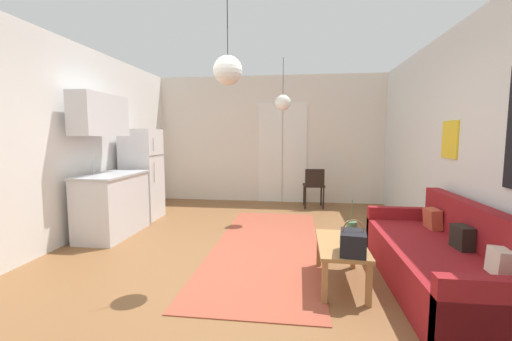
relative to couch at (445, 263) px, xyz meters
The scene contains 14 objects.
ground_plane 2.09m from the couch, behind, with size 5.53×8.16×0.10m, color brown.
wall_back 4.70m from the couch, 116.43° to the left, with size 5.13×0.13×2.77m.
wall_right 1.24m from the couch, 28.94° to the left, with size 0.12×7.76×2.77m.
wall_left 4.70m from the couch, behind, with size 0.12×7.76×2.77m.
area_rug 2.09m from the couch, 150.46° to the left, with size 1.37×3.62×0.01m, color #9E4733.
couch is the anchor object (origin of this frame).
coffee_table 0.97m from the couch, behind, with size 0.45×0.91×0.42m.
bamboo_vase 0.90m from the couch, behind, with size 0.11×0.11×0.41m.
handbag 0.99m from the couch, 162.18° to the right, with size 0.26×0.32×0.31m.
refrigerator 4.74m from the couch, 151.55° to the left, with size 0.60×0.60×1.58m.
kitchen_counter 4.36m from the couch, 163.39° to the left, with size 0.61×1.18×2.06m.
accent_chair 3.64m from the couch, 107.30° to the left, with size 0.44×0.43×0.81m.
pendant_lamp_near 2.79m from the couch, behind, with size 0.29×0.29×0.81m.
pendant_lamp_far 3.45m from the couch, 124.29° to the left, with size 0.26×0.26×0.88m.
Camera 1 is at (0.65, -3.48, 1.47)m, focal length 23.08 mm.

